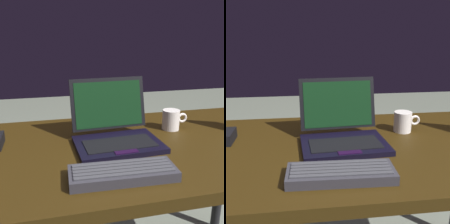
% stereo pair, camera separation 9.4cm
% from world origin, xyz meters
% --- Properties ---
extents(desk, '(1.30, 0.71, 0.74)m').
position_xyz_m(desk, '(0.00, 0.00, 0.66)').
color(desk, black).
rests_on(desk, ground).
extents(laptop_front, '(0.32, 0.28, 0.23)m').
position_xyz_m(laptop_front, '(-0.09, 0.02, 0.79)').
color(laptop_front, black).
rests_on(laptop_front, desk).
extents(external_keyboard, '(0.31, 0.12, 0.03)m').
position_xyz_m(external_keyboard, '(-0.13, -0.23, 0.76)').
color(external_keyboard, '#2D2C33').
rests_on(external_keyboard, desk).
extents(coffee_mug, '(0.11, 0.07, 0.08)m').
position_xyz_m(coffee_mug, '(0.17, 0.11, 0.78)').
color(coffee_mug, silver).
rests_on(coffee_mug, desk).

